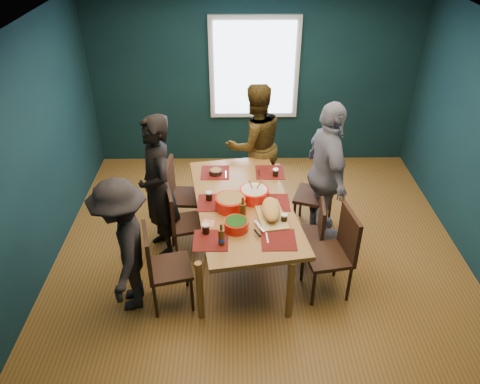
# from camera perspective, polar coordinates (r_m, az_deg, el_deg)

# --- Properties ---
(room) EXTENTS (5.01, 5.01, 2.71)m
(room) POSITION_cam_1_polar(r_m,az_deg,el_deg) (5.29, 2.61, 5.55)
(room) COLOR olive
(room) RESTS_ON ground
(dining_table) EXTENTS (1.37, 2.24, 0.80)m
(dining_table) POSITION_cam_1_polar(r_m,az_deg,el_deg) (5.38, 0.42, -1.99)
(dining_table) COLOR olive
(dining_table) RESTS_ON floor
(chair_left_far) EXTENTS (0.47, 0.47, 0.98)m
(chair_left_far) POSITION_cam_1_polar(r_m,az_deg,el_deg) (6.03, -7.46, 0.21)
(chair_left_far) COLOR black
(chair_left_far) RESTS_ON floor
(chair_left_mid) EXTENTS (0.50, 0.50, 0.92)m
(chair_left_mid) POSITION_cam_1_polar(r_m,az_deg,el_deg) (5.58, -7.32, -3.17)
(chair_left_mid) COLOR black
(chair_left_mid) RESTS_ON floor
(chair_left_near) EXTENTS (0.54, 0.54, 0.98)m
(chair_left_near) POSITION_cam_1_polar(r_m,az_deg,el_deg) (4.94, -9.76, -8.48)
(chair_left_near) COLOR black
(chair_left_near) RESTS_ON floor
(chair_right_far) EXTENTS (0.59, 0.59, 1.03)m
(chair_right_far) POSITION_cam_1_polar(r_m,az_deg,el_deg) (6.01, 10.02, 0.19)
(chair_right_far) COLOR black
(chair_right_far) RESTS_ON floor
(chair_right_mid) EXTENTS (0.41, 0.41, 0.84)m
(chair_right_mid) POSITION_cam_1_polar(r_m,az_deg,el_deg) (5.49, 8.85, -4.62)
(chair_right_mid) COLOR black
(chair_right_mid) RESTS_ON floor
(chair_right_near) EXTENTS (0.54, 0.54, 1.03)m
(chair_right_near) POSITION_cam_1_polar(r_m,az_deg,el_deg) (5.12, 11.78, -6.63)
(chair_right_near) COLOR black
(chair_right_near) RESTS_ON floor
(person_far_left) EXTENTS (0.65, 0.77, 1.80)m
(person_far_left) POSITION_cam_1_polar(r_m,az_deg,el_deg) (5.49, -9.99, 0.46)
(person_far_left) COLOR black
(person_far_left) RESTS_ON floor
(person_back) EXTENTS (1.03, 0.93, 1.74)m
(person_back) POSITION_cam_1_polar(r_m,az_deg,el_deg) (6.43, 1.83, 5.78)
(person_back) COLOR black
(person_back) RESTS_ON floor
(person_right) EXTENTS (0.62, 1.13, 1.83)m
(person_right) POSITION_cam_1_polar(r_m,az_deg,el_deg) (5.75, 10.52, 2.18)
(person_right) COLOR silver
(person_right) RESTS_ON floor
(person_near_left) EXTENTS (0.68, 1.05, 1.53)m
(person_near_left) POSITION_cam_1_polar(r_m,az_deg,el_deg) (4.90, -14.00, -6.50)
(person_near_left) COLOR black
(person_near_left) RESTS_ON floor
(bowl_salad) EXTENTS (0.34, 0.34, 0.14)m
(bowl_salad) POSITION_cam_1_polar(r_m,az_deg,el_deg) (5.21, -1.17, -1.28)
(bowl_salad) COLOR red
(bowl_salad) RESTS_ON dining_table
(bowl_dumpling) EXTENTS (0.34, 0.34, 0.31)m
(bowl_dumpling) POSITION_cam_1_polar(r_m,az_deg,el_deg) (5.36, 1.74, -0.22)
(bowl_dumpling) COLOR red
(bowl_dumpling) RESTS_ON dining_table
(bowl_herbs) EXTENTS (0.26, 0.26, 0.11)m
(bowl_herbs) POSITION_cam_1_polar(r_m,az_deg,el_deg) (4.90, -0.47, -3.98)
(bowl_herbs) COLOR red
(bowl_herbs) RESTS_ON dining_table
(cutting_board) EXTENTS (0.38, 0.71, 0.15)m
(cutting_board) POSITION_cam_1_polar(r_m,az_deg,el_deg) (5.10, 3.77, -2.29)
(cutting_board) COLOR tan
(cutting_board) RESTS_ON dining_table
(small_bowl) EXTENTS (0.16, 0.16, 0.07)m
(small_bowl) POSITION_cam_1_polar(r_m,az_deg,el_deg) (5.87, -3.00, 2.47)
(small_bowl) COLOR black
(small_bowl) RESTS_ON dining_table
(beer_bottle_a) EXTENTS (0.07, 0.07, 0.26)m
(beer_bottle_a) POSITION_cam_1_polar(r_m,az_deg,el_deg) (4.68, -2.28, -5.53)
(beer_bottle_a) COLOR #4E2B0D
(beer_bottle_a) RESTS_ON dining_table
(beer_bottle_b) EXTENTS (0.07, 0.07, 0.28)m
(beer_bottle_b) POSITION_cam_1_polar(r_m,az_deg,el_deg) (5.01, 0.33, -2.34)
(beer_bottle_b) COLOR #4E2B0D
(beer_bottle_b) RESTS_ON dining_table
(cola_glass_a) EXTENTS (0.08, 0.08, 0.11)m
(cola_glass_a) POSITION_cam_1_polar(r_m,az_deg,el_deg) (4.86, -4.20, -4.45)
(cola_glass_a) COLOR black
(cola_glass_a) RESTS_ON dining_table
(cola_glass_b) EXTENTS (0.07, 0.07, 0.10)m
(cola_glass_b) POSITION_cam_1_polar(r_m,az_deg,el_deg) (5.03, 5.41, -3.16)
(cola_glass_b) COLOR black
(cola_glass_b) RESTS_ON dining_table
(cola_glass_c) EXTENTS (0.07, 0.07, 0.10)m
(cola_glass_c) POSITION_cam_1_polar(r_m,az_deg,el_deg) (5.83, 4.35, 2.41)
(cola_glass_c) COLOR black
(cola_glass_c) RESTS_ON dining_table
(cola_glass_d) EXTENTS (0.08, 0.08, 0.11)m
(cola_glass_d) POSITION_cam_1_polar(r_m,az_deg,el_deg) (5.37, -3.80, -0.44)
(cola_glass_d) COLOR black
(cola_glass_d) RESTS_ON dining_table
(napkin_a) EXTENTS (0.15, 0.15, 0.00)m
(napkin_a) POSITION_cam_1_polar(r_m,az_deg,el_deg) (5.36, 4.77, -1.29)
(napkin_a) COLOR #DB785C
(napkin_a) RESTS_ON dining_table
(napkin_b) EXTENTS (0.15, 0.15, 0.00)m
(napkin_b) POSITION_cam_1_polar(r_m,az_deg,el_deg) (5.03, -3.92, -3.81)
(napkin_b) COLOR #DB785C
(napkin_b) RESTS_ON dining_table
(napkin_c) EXTENTS (0.22, 0.22, 0.00)m
(napkin_c) POSITION_cam_1_polar(r_m,az_deg,el_deg) (4.75, 4.81, -6.39)
(napkin_c) COLOR #DB785C
(napkin_c) RESTS_ON dining_table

